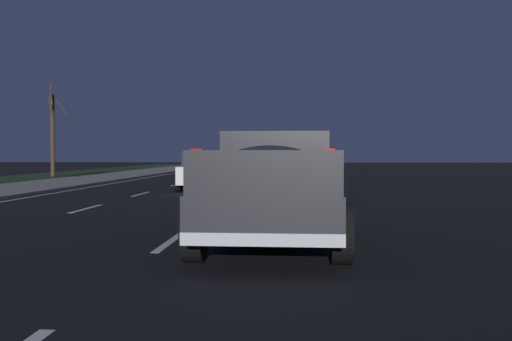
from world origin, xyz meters
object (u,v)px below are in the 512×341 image
pickup_truck (274,184)px  bare_tree_far (53,133)px  sedan_white (206,171)px  sedan_black (283,172)px

pickup_truck → bare_tree_far: (27.52, 15.34, 1.88)m
sedan_white → sedan_black: same height
pickup_truck → sedan_white: (14.26, 3.28, -0.20)m
bare_tree_far → sedan_white: bearing=-137.7°
sedan_white → sedan_black: bearing=-124.0°
sedan_white → bare_tree_far: (13.26, 12.06, 2.07)m
sedan_black → bare_tree_far: size_ratio=0.72×
pickup_truck → sedan_black: size_ratio=1.24×
pickup_truck → sedan_black: (12.09, 0.06, -0.20)m
sedan_white → bare_tree_far: 18.04m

